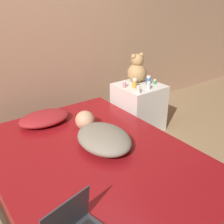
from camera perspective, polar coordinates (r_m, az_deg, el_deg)
ground_plane at (r=2.39m, az=-3.70°, el=-16.81°), size 12.00×12.00×0.00m
wall_back at (r=3.00m, az=-18.98°, el=18.18°), size 8.00×0.06×2.60m
bed at (r=2.27m, az=-3.83°, el=-13.24°), size 1.51×2.07×0.38m
nightstand at (r=3.23m, az=5.79°, el=1.05°), size 0.50×0.50×0.57m
pillow at (r=2.69m, az=-14.51°, el=-1.30°), size 0.51×0.35×0.11m
person_lying at (r=2.26m, az=-2.36°, el=-5.11°), size 0.46×0.75×0.18m
teddy_bear at (r=3.18m, az=5.47°, el=9.14°), size 0.23×0.23×0.35m
bottle_green at (r=3.17m, az=9.28°, el=6.51°), size 0.03×0.03×0.06m
bottle_amber at (r=3.01m, az=4.94°, el=6.23°), size 0.05×0.05×0.11m
bottle_clear at (r=2.97m, az=7.99°, el=5.72°), size 0.04×0.04×0.10m
bottle_blue at (r=3.15m, az=7.95°, el=6.89°), size 0.05×0.05×0.10m
bottle_pink at (r=3.01m, az=2.70°, el=6.07°), size 0.03×0.03×0.08m
bottle_white at (r=2.86m, az=5.75°, el=4.89°), size 0.04×0.04×0.08m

